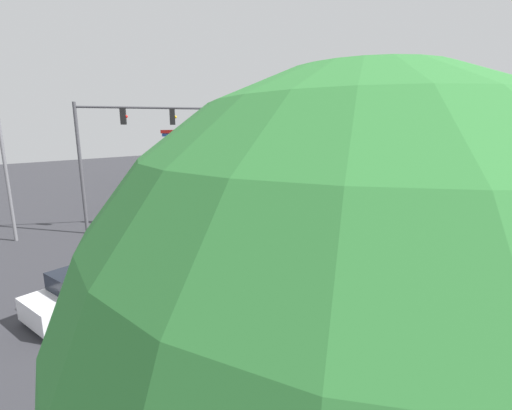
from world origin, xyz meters
TOP-DOWN VIEW (x-y plane):
  - ground_plane at (0.00, 0.00)m, footprint 121.19×121.19m
  - crosswalk_markings at (0.00, -6.07)m, footprint 9.50×4.40m
  - traffic_signal_mast at (4.89, -4.89)m, footprint 5.70×5.70m
  - car_0 at (1.33, -9.37)m, footprint 2.08×4.38m
  - car_1 at (-5.30, -2.51)m, footprint 4.77×2.24m
  - car_3 at (11.17, 1.39)m, footprint 4.22×2.13m
  - gas_station_canopy at (-14.13, -13.79)m, footprint 9.85×9.85m
  - pedestrian at (-7.19, 6.53)m, footprint 0.40×0.41m
  - street_light_pole_a at (9.61, -8.59)m, footprint 0.80×0.36m
  - street_light_pole_b at (-9.67, 9.61)m, footprint 0.80×0.36m
  - tree_corner_a at (14.56, 10.54)m, footprint 4.00×4.00m
  - tree_corner_b at (-11.39, 12.56)m, footprint 3.17×3.17m

SIDE VIEW (x-z plane):
  - ground_plane at x=0.00m, z-range 0.00..0.00m
  - crosswalk_markings at x=0.00m, z-range 0.00..0.01m
  - car_3 at x=11.17m, z-range -0.03..1.33m
  - car_1 at x=-5.30m, z-range -0.02..1.42m
  - car_0 at x=1.33m, z-range -0.04..1.54m
  - pedestrian at x=-7.19m, z-range 0.10..1.78m
  - tree_corner_b at x=-11.39m, z-range 1.11..6.52m
  - tree_corner_a at x=14.56m, z-range 0.95..6.88m
  - street_light_pole_b at x=-9.67m, z-range 0.80..9.07m
  - traffic_signal_mast at x=4.89m, z-range 1.74..8.81m
  - gas_station_canopy at x=-14.13m, z-range 2.38..8.20m
  - street_light_pole_a at x=9.61m, z-range 0.82..10.19m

